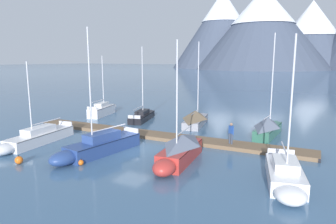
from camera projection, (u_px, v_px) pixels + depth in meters
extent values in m
plane|color=#426689|center=(131.00, 149.00, 23.64)|extent=(700.00, 700.00, 0.00)
cone|color=#424C60|center=(222.00, 30.00, 236.96)|extent=(76.83, 76.83, 58.97)
cone|color=white|center=(223.00, 6.00, 233.89)|extent=(32.26, 32.26, 23.58)
cone|color=#424C60|center=(262.00, 29.00, 207.75)|extent=(90.66, 90.66, 55.10)
cone|color=white|center=(264.00, 6.00, 205.14)|extent=(43.24, 43.24, 25.03)
cone|color=#424C60|center=(311.00, 35.00, 218.33)|extent=(68.34, 68.34, 48.19)
cone|color=white|center=(312.00, 18.00, 216.30)|extent=(36.88, 36.88, 24.76)
cube|color=brown|center=(157.00, 136.00, 27.08)|extent=(26.33, 3.03, 0.30)
cylinder|color=#38383D|center=(152.00, 138.00, 26.27)|extent=(25.22, 1.12, 0.24)
cylinder|color=#38383D|center=(162.00, 134.00, 27.89)|extent=(25.22, 1.12, 0.24)
cube|color=black|center=(52.00, 122.00, 32.82)|extent=(0.24, 2.21, 0.27)
cube|color=black|center=(320.00, 156.00, 21.33)|extent=(0.24, 2.21, 0.27)
cube|color=white|center=(102.00, 111.00, 37.49)|extent=(2.49, 5.01, 1.10)
ellipsoid|color=white|center=(111.00, 108.00, 40.15)|extent=(1.66, 2.41, 1.04)
cube|color=slate|center=(101.00, 107.00, 37.40)|extent=(2.50, 4.93, 0.06)
cylinder|color=silver|center=(103.00, 81.00, 37.48)|extent=(0.10, 0.10, 6.22)
cylinder|color=silver|center=(98.00, 101.00, 36.48)|extent=(0.77, 2.86, 0.08)
cube|color=white|center=(102.00, 105.00, 37.47)|extent=(1.46, 2.34, 0.50)
cube|color=silver|center=(92.00, 108.00, 35.15)|extent=(1.24, 0.39, 0.36)
cube|color=silver|center=(41.00, 138.00, 25.31)|extent=(2.38, 6.52, 0.87)
ellipsoid|color=silver|center=(5.00, 149.00, 22.09)|extent=(1.57, 1.97, 0.83)
cube|color=slate|center=(41.00, 133.00, 25.24)|extent=(2.40, 6.40, 0.06)
cylinder|color=silver|center=(29.00, 99.00, 23.91)|extent=(0.10, 0.10, 5.89)
cylinder|color=silver|center=(47.00, 121.00, 25.81)|extent=(0.50, 3.31, 0.08)
cube|color=white|center=(39.00, 130.00, 25.04)|extent=(1.47, 2.99, 0.52)
cube|color=silver|center=(65.00, 123.00, 28.05)|extent=(1.44, 0.28, 0.36)
cube|color=black|center=(142.00, 117.00, 34.62)|extent=(2.95, 5.69, 0.70)
ellipsoid|color=black|center=(149.00, 113.00, 37.56)|extent=(1.73, 2.07, 0.67)
cube|color=black|center=(142.00, 115.00, 34.57)|extent=(2.96, 5.60, 0.06)
cylinder|color=silver|center=(142.00, 81.00, 34.31)|extent=(0.10, 0.10, 7.60)
cylinder|color=silver|center=(138.00, 108.00, 33.18)|extent=(1.00, 3.28, 0.08)
cube|color=black|center=(142.00, 112.00, 34.66)|extent=(1.69, 2.66, 0.44)
cube|color=silver|center=(134.00, 117.00, 31.97)|extent=(1.34, 0.47, 0.36)
cube|color=navy|center=(104.00, 146.00, 22.63)|extent=(2.49, 6.30, 1.00)
ellipsoid|color=navy|center=(64.00, 158.00, 19.88)|extent=(1.72, 2.36, 0.95)
cube|color=#121D39|center=(104.00, 140.00, 22.55)|extent=(2.52, 6.19, 0.06)
cylinder|color=silver|center=(90.00, 87.00, 20.98)|extent=(0.10, 0.10, 8.07)
cylinder|color=silver|center=(110.00, 128.00, 22.90)|extent=(0.52, 3.37, 0.08)
cube|color=#2F4A8A|center=(102.00, 136.00, 22.37)|extent=(1.54, 2.89, 0.58)
cube|color=silver|center=(131.00, 130.00, 24.89)|extent=(1.54, 0.30, 0.36)
cube|color=#93939E|center=(196.00, 121.00, 32.12)|extent=(2.81, 6.05, 0.76)
ellipsoid|color=#93939E|center=(201.00, 116.00, 35.15)|extent=(1.72, 1.91, 0.72)
cube|color=#424247|center=(196.00, 118.00, 32.06)|extent=(2.83, 5.94, 0.06)
cylinder|color=silver|center=(198.00, 80.00, 32.33)|extent=(0.10, 0.10, 7.98)
cylinder|color=silver|center=(195.00, 112.00, 31.39)|extent=(0.73, 3.15, 0.08)
pyramid|color=#7A664C|center=(195.00, 115.00, 31.57)|extent=(2.82, 4.96, 0.87)
cube|color=#B2332D|center=(180.00, 154.00, 20.71)|extent=(2.21, 5.31, 1.05)
ellipsoid|color=#B2332D|center=(164.00, 168.00, 18.07)|extent=(1.58, 1.94, 1.00)
cube|color=#501614|center=(181.00, 147.00, 20.63)|extent=(2.24, 5.21, 0.06)
cylinder|color=silver|center=(177.00, 96.00, 19.31)|extent=(0.10, 0.10, 7.08)
cylinder|color=silver|center=(184.00, 131.00, 21.03)|extent=(0.40, 2.76, 0.08)
pyramid|color=slate|center=(182.00, 140.00, 20.91)|extent=(2.34, 4.31, 0.72)
cube|color=#336B56|center=(268.00, 131.00, 27.41)|extent=(1.62, 5.41, 0.91)
ellipsoid|color=#336B56|center=(275.00, 125.00, 29.93)|extent=(1.26, 1.80, 0.87)
cube|color=#163027|center=(268.00, 127.00, 27.34)|extent=(1.66, 5.30, 0.06)
cylinder|color=silver|center=(272.00, 80.00, 27.17)|extent=(0.10, 0.10, 8.30)
cylinder|color=silver|center=(267.00, 117.00, 26.62)|extent=(0.19, 2.61, 0.08)
pyramid|color=slate|center=(267.00, 122.00, 26.92)|extent=(1.82, 4.35, 0.88)
cube|color=white|center=(284.00, 174.00, 17.24)|extent=(2.91, 5.14, 0.89)
ellipsoid|color=white|center=(291.00, 195.00, 14.62)|extent=(1.93, 2.14, 0.84)
cube|color=slate|center=(285.00, 168.00, 17.17)|extent=(2.92, 5.06, 0.06)
cylinder|color=silver|center=(291.00, 105.00, 15.80)|extent=(0.10, 0.10, 7.31)
cylinder|color=silver|center=(284.00, 149.00, 17.74)|extent=(0.80, 2.98, 0.08)
cube|color=white|center=(285.00, 164.00, 17.00)|extent=(1.75, 2.42, 0.48)
cube|color=silver|center=(281.00, 152.00, 19.36)|extent=(1.61, 0.48, 0.36)
cylinder|color=#384256|center=(232.00, 139.00, 23.76)|extent=(0.14, 0.14, 0.86)
cylinder|color=#384256|center=(230.00, 138.00, 23.99)|extent=(0.14, 0.14, 0.86)
cube|color=#234793|center=(231.00, 130.00, 23.75)|extent=(0.44, 0.39, 0.60)
sphere|color=#A37556|center=(231.00, 124.00, 23.68)|extent=(0.22, 0.22, 0.22)
cylinder|color=#234793|center=(233.00, 131.00, 23.55)|extent=(0.09, 0.09, 0.62)
cylinder|color=#234793|center=(229.00, 130.00, 23.98)|extent=(0.09, 0.09, 0.62)
sphere|color=orange|center=(19.00, 160.00, 20.18)|extent=(0.53, 0.53, 0.53)
cylinder|color=#262628|center=(19.00, 156.00, 20.13)|extent=(0.06, 0.06, 0.08)
sphere|color=orange|center=(81.00, 162.00, 19.94)|extent=(0.38, 0.38, 0.38)
cylinder|color=#262628|center=(81.00, 159.00, 19.90)|extent=(0.06, 0.06, 0.08)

